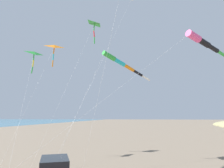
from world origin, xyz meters
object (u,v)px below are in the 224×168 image
kite_delta_green_low_center (95,24)px  kite_windsock_white_trailing (122,64)px  kite_delta_yellow_midlevel (34,53)px  kite_delta_blue_topmost (54,47)px  kite_windsock_long_streamer_right (203,42)px

kite_delta_green_low_center → kite_windsock_white_trailing: 7.76m
kite_delta_yellow_midlevel → kite_delta_blue_topmost: (-1.05, -3.04, 1.81)m
kite_delta_yellow_midlevel → kite_delta_green_low_center: size_ratio=0.81×
kite_delta_green_low_center → kite_windsock_long_streamer_right: size_ratio=0.89×
kite_windsock_long_streamer_right → kite_windsock_white_trailing: bearing=6.1°
kite_delta_yellow_midlevel → kite_delta_blue_topmost: bearing=-109.1°
kite_delta_yellow_midlevel → kite_windsock_white_trailing: size_ratio=1.26×
kite_delta_yellow_midlevel → kite_windsock_long_streamer_right: size_ratio=0.72×
kite_delta_green_low_center → kite_windsock_long_streamer_right: bearing=163.8°
kite_delta_yellow_midlevel → kite_windsock_white_trailing: kite_delta_yellow_midlevel is taller
kite_delta_blue_topmost → kite_windsock_long_streamer_right: kite_delta_blue_topmost is taller
kite_delta_blue_topmost → kite_windsock_white_trailing: (-9.89, 7.27, -4.62)m
kite_delta_blue_topmost → kite_windsock_white_trailing: size_ratio=1.45×
kite_windsock_long_streamer_right → kite_windsock_white_trailing: 7.29m
kite_delta_blue_topmost → kite_delta_yellow_midlevel: bearing=70.9°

